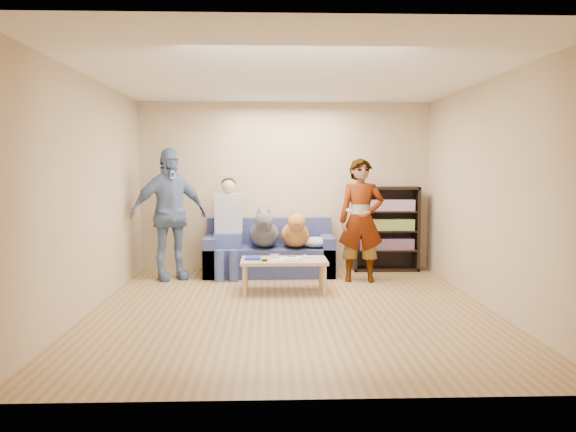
{
  "coord_description": "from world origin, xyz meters",
  "views": [
    {
      "loc": [
        -0.26,
        -6.24,
        1.6
      ],
      "look_at": [
        0.0,
        1.2,
        0.95
      ],
      "focal_mm": 35.0,
      "sensor_mm": 36.0,
      "label": 1
    }
  ],
  "objects_px": {
    "person_seated": "(228,224)",
    "dog_tan": "(295,233)",
    "notebook_blue": "(253,258)",
    "coffee_table": "(284,263)",
    "bookshelf": "(385,227)",
    "dog_gray": "(264,232)",
    "person_standing_right": "(361,220)",
    "person_standing_left": "(169,214)",
    "sofa": "(269,255)",
    "camera_silver": "(275,256)"
  },
  "relations": [
    {
      "from": "camera_silver",
      "to": "bookshelf",
      "type": "bearing_deg",
      "value": 37.4
    },
    {
      "from": "person_standing_right",
      "to": "dog_gray",
      "type": "bearing_deg",
      "value": 167.38
    },
    {
      "from": "sofa",
      "to": "person_seated",
      "type": "bearing_deg",
      "value": -168.1
    },
    {
      "from": "person_seated",
      "to": "dog_tan",
      "type": "bearing_deg",
      "value": -3.98
    },
    {
      "from": "person_standing_right",
      "to": "notebook_blue",
      "type": "bearing_deg",
      "value": -154.66
    },
    {
      "from": "person_standing_right",
      "to": "sofa",
      "type": "xyz_separation_m",
      "value": [
        -1.28,
        0.59,
        -0.58
      ]
    },
    {
      "from": "camera_silver",
      "to": "notebook_blue",
      "type": "bearing_deg",
      "value": -165.96
    },
    {
      "from": "dog_gray",
      "to": "sofa",
      "type": "bearing_deg",
      "value": 67.1
    },
    {
      "from": "notebook_blue",
      "to": "person_seated",
      "type": "relative_size",
      "value": 0.18
    },
    {
      "from": "dog_tan",
      "to": "coffee_table",
      "type": "xyz_separation_m",
      "value": [
        -0.2,
        -1.02,
        -0.27
      ]
    },
    {
      "from": "bookshelf",
      "to": "notebook_blue",
      "type": "bearing_deg",
      "value": -145.28
    },
    {
      "from": "person_standing_right",
      "to": "bookshelf",
      "type": "distance_m",
      "value": 0.99
    },
    {
      "from": "notebook_blue",
      "to": "sofa",
      "type": "height_order",
      "value": "sofa"
    },
    {
      "from": "person_seated",
      "to": "coffee_table",
      "type": "relative_size",
      "value": 1.34
    },
    {
      "from": "coffee_table",
      "to": "notebook_blue",
      "type": "bearing_deg",
      "value": 172.87
    },
    {
      "from": "person_standing_right",
      "to": "person_standing_left",
      "type": "xyz_separation_m",
      "value": [
        -2.71,
        0.25,
        0.08
      ]
    },
    {
      "from": "dog_gray",
      "to": "dog_tan",
      "type": "xyz_separation_m",
      "value": [
        0.46,
        -0.02,
        -0.01
      ]
    },
    {
      "from": "person_standing_left",
      "to": "bookshelf",
      "type": "height_order",
      "value": "person_standing_left"
    },
    {
      "from": "notebook_blue",
      "to": "person_seated",
      "type": "xyz_separation_m",
      "value": [
        -0.39,
        1.03,
        0.34
      ]
    },
    {
      "from": "person_seated",
      "to": "person_standing_left",
      "type": "bearing_deg",
      "value": -165.6
    },
    {
      "from": "person_standing_left",
      "to": "sofa",
      "type": "height_order",
      "value": "person_standing_left"
    },
    {
      "from": "person_standing_left",
      "to": "dog_tan",
      "type": "height_order",
      "value": "person_standing_left"
    },
    {
      "from": "person_standing_right",
      "to": "dog_gray",
      "type": "height_order",
      "value": "person_standing_right"
    },
    {
      "from": "person_standing_right",
      "to": "notebook_blue",
      "type": "distance_m",
      "value": 1.66
    },
    {
      "from": "bookshelf",
      "to": "dog_gray",
      "type": "bearing_deg",
      "value": -167.74
    },
    {
      "from": "camera_silver",
      "to": "person_seated",
      "type": "distance_m",
      "value": 1.22
    },
    {
      "from": "person_standing_left",
      "to": "dog_tan",
      "type": "relative_size",
      "value": 1.6
    },
    {
      "from": "coffee_table",
      "to": "dog_gray",
      "type": "bearing_deg",
      "value": 104.09
    },
    {
      "from": "coffee_table",
      "to": "bookshelf",
      "type": "xyz_separation_m",
      "value": [
        1.61,
        1.44,
        0.31
      ]
    },
    {
      "from": "person_standing_right",
      "to": "person_standing_left",
      "type": "relative_size",
      "value": 0.92
    },
    {
      "from": "notebook_blue",
      "to": "bookshelf",
      "type": "distance_m",
      "value": 2.46
    },
    {
      "from": "notebook_blue",
      "to": "bookshelf",
      "type": "height_order",
      "value": "bookshelf"
    },
    {
      "from": "sofa",
      "to": "bookshelf",
      "type": "height_order",
      "value": "bookshelf"
    },
    {
      "from": "person_standing_right",
      "to": "bookshelf",
      "type": "relative_size",
      "value": 1.32
    },
    {
      "from": "person_standing_right",
      "to": "person_seated",
      "type": "distance_m",
      "value": 1.94
    },
    {
      "from": "person_standing_right",
      "to": "person_seated",
      "type": "bearing_deg",
      "value": 170.63
    },
    {
      "from": "person_standing_left",
      "to": "coffee_table",
      "type": "bearing_deg",
      "value": -56.64
    },
    {
      "from": "person_standing_right",
      "to": "bookshelf",
      "type": "bearing_deg",
      "value": 62.29
    },
    {
      "from": "sofa",
      "to": "dog_gray",
      "type": "xyz_separation_m",
      "value": [
        -0.07,
        -0.17,
        0.37
      ]
    },
    {
      "from": "person_standing_left",
      "to": "person_seated",
      "type": "relative_size",
      "value": 1.28
    },
    {
      "from": "person_seated",
      "to": "bookshelf",
      "type": "relative_size",
      "value": 1.13
    },
    {
      "from": "person_seated",
      "to": "person_standing_right",
      "type": "bearing_deg",
      "value": -13.8
    },
    {
      "from": "camera_silver",
      "to": "person_seated",
      "type": "xyz_separation_m",
      "value": [
        -0.67,
        0.96,
        0.33
      ]
    },
    {
      "from": "dog_gray",
      "to": "coffee_table",
      "type": "distance_m",
      "value": 1.1
    },
    {
      "from": "notebook_blue",
      "to": "bookshelf",
      "type": "relative_size",
      "value": 0.2
    },
    {
      "from": "notebook_blue",
      "to": "dog_gray",
      "type": "bearing_deg",
      "value": 81.96
    },
    {
      "from": "notebook_blue",
      "to": "coffee_table",
      "type": "bearing_deg",
      "value": -7.13
    },
    {
      "from": "dog_gray",
      "to": "coffee_table",
      "type": "height_order",
      "value": "dog_gray"
    },
    {
      "from": "person_seated",
      "to": "dog_tan",
      "type": "distance_m",
      "value": 1.0
    },
    {
      "from": "person_standing_right",
      "to": "dog_tan",
      "type": "relative_size",
      "value": 1.47
    }
  ]
}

